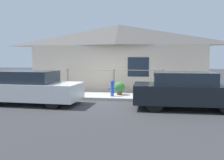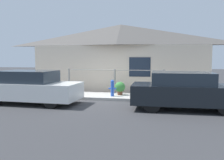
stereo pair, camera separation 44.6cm
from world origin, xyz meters
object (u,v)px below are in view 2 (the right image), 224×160
(car_left, at_px, (31,87))
(potted_plant_near_hydrant, at_px, (120,87))
(car_right, at_px, (185,91))
(fire_hydrant, at_px, (112,88))

(car_left, height_order, potted_plant_near_hydrant, car_left)
(car_left, height_order, car_right, car_right)
(car_left, relative_size, car_right, 1.00)
(car_left, distance_m, car_right, 6.15)
(car_right, bearing_deg, car_left, 179.37)
(fire_hydrant, distance_m, potted_plant_near_hydrant, 0.54)
(car_left, xyz_separation_m, car_right, (6.15, -0.00, 0.02))
(fire_hydrant, relative_size, potted_plant_near_hydrant, 1.21)
(car_right, distance_m, potted_plant_near_hydrant, 3.58)
(car_left, bearing_deg, potted_plant_near_hydrant, 35.76)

